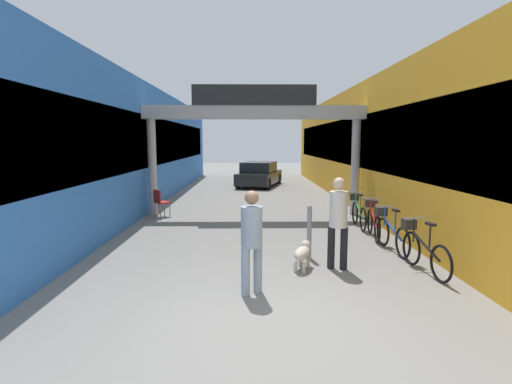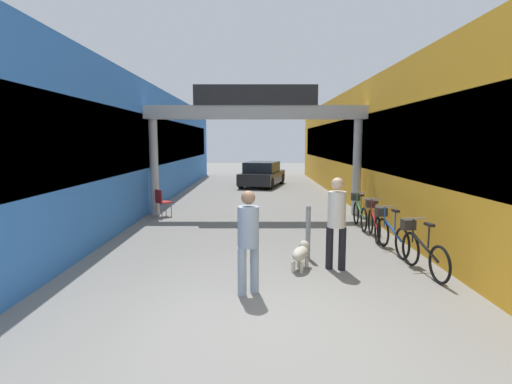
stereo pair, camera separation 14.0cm
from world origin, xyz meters
name	(u,v)px [view 1 (the left image)]	position (x,y,z in m)	size (l,w,h in m)	color
ground_plane	(260,318)	(0.00, 0.00, 0.00)	(80.00, 80.00, 0.00)	gray
storefront_left	(128,147)	(-5.09, 11.00, 2.21)	(3.00, 26.00, 4.42)	blue
storefront_right	(378,147)	(5.09, 11.00, 2.21)	(3.00, 26.00, 4.42)	gold
arcade_sign_gateway	(254,123)	(0.00, 7.83, 3.02)	(7.40, 0.47, 4.22)	#B2B2B2
pedestrian_with_dog	(338,217)	(1.54, 2.12, 1.02)	(0.43, 0.43, 1.76)	black
pedestrian_companion	(252,236)	(-0.11, 0.88, 0.96)	(0.47, 0.47, 1.67)	#8C9EB2
dog_on_leash	(303,253)	(0.88, 2.14, 0.31)	(0.47, 0.72, 0.50)	beige
bicycle_black_nearest	(422,249)	(3.10, 1.96, 0.44)	(0.46, 1.69, 0.98)	black
bicycle_blue_second	(390,232)	(3.00, 3.39, 0.44)	(0.46, 1.69, 0.98)	black
bicycle_red_third	(373,220)	(2.99, 4.66, 0.44)	(0.46, 1.68, 0.98)	black
bicycle_green_farthest	(358,212)	(2.95, 5.91, 0.44)	(0.46, 1.69, 0.98)	black
bollard_post_metal	(309,231)	(1.10, 2.83, 0.57)	(0.10, 0.10, 1.13)	gray
cafe_chair_red_nearer	(160,200)	(-3.05, 7.49, 0.54)	(0.56, 0.56, 0.89)	gray
parked_car_black	(259,174)	(0.36, 16.41, 0.64)	(2.69, 4.31, 1.33)	black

